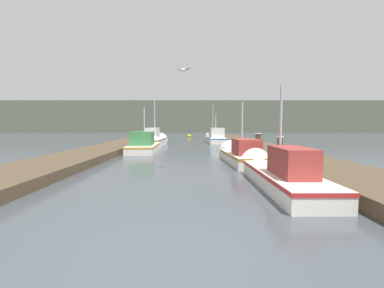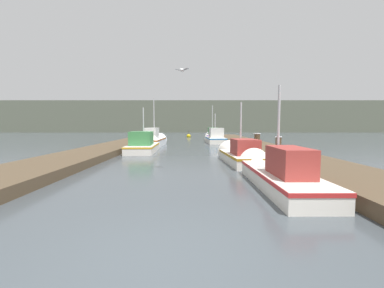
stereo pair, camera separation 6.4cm
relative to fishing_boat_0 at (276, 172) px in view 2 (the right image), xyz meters
name	(u,v)px [view 2 (the right image)]	position (x,y,z in m)	size (l,w,h in m)	color
ground_plane	(159,266)	(-3.11, -4.79, -0.38)	(200.00, 200.00, 0.00)	#3D4449
dock_left	(115,147)	(-8.60, 11.21, -0.19)	(2.89, 40.00, 0.38)	#4C3D2B
dock_right	(260,147)	(2.38, 11.21, -0.19)	(2.89, 40.00, 0.38)	#4C3D2B
distant_shore_ridge	(191,117)	(-3.11, 60.47, 3.40)	(120.00, 16.00, 7.57)	#565B4C
fishing_boat_0	(276,172)	(0.00, 0.00, 0.00)	(1.44, 5.70, 3.49)	silver
fishing_boat_1	(240,154)	(-0.26, 4.83, 0.00)	(1.78, 5.02, 3.45)	silver
fishing_boat_2	(146,145)	(-6.05, 10.07, 0.06)	(1.88, 5.42, 3.64)	silver
fishing_boat_3	(156,140)	(-5.99, 14.67, 0.12)	(1.73, 5.85, 4.62)	silver
fishing_boat_4	(216,138)	(-0.28, 18.86, 0.09)	(1.93, 5.40, 3.54)	silver
fishing_boat_5	(213,136)	(-0.21, 22.93, 0.13)	(1.53, 5.09, 4.53)	silver
mooring_piling_0	(279,154)	(0.82, 2.15, 0.34)	(0.26, 0.26, 1.43)	#473523
mooring_piling_1	(258,146)	(0.88, 5.79, 0.34)	(0.35, 0.35, 1.43)	#473523
channel_buoy	(190,136)	(-3.15, 29.98, -0.21)	(0.62, 0.62, 1.12)	gold
seagull_lead	(183,70)	(-3.03, 1.81, 3.58)	(0.54, 0.35, 0.12)	white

